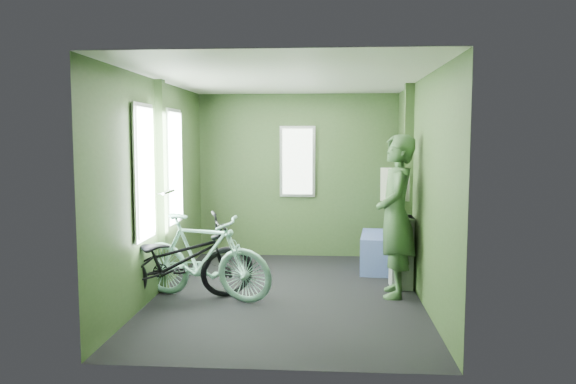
# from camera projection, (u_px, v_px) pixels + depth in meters

# --- Properties ---
(room) EXTENTS (4.00, 4.02, 2.31)m
(room) POSITION_uv_depth(u_px,v_px,m) (284.00, 161.00, 5.98)
(room) COLOR black
(room) RESTS_ON ground
(bicycle_black) EXTENTS (1.82, 1.35, 0.97)m
(bicycle_black) POSITION_uv_depth(u_px,v_px,m) (175.00, 303.00, 5.73)
(bicycle_black) COLOR black
(bicycle_black) RESTS_ON ground
(bicycle_mint) EXTENTS (1.63, 0.97, 0.98)m
(bicycle_mint) POSITION_uv_depth(u_px,v_px,m) (203.00, 300.00, 5.84)
(bicycle_mint) COLOR #7CBBA2
(bicycle_mint) RESTS_ON ground
(passenger) EXTENTS (0.45, 0.68, 1.72)m
(passenger) POSITION_uv_depth(u_px,v_px,m) (396.00, 216.00, 5.93)
(passenger) COLOR #2F4D2A
(passenger) RESTS_ON ground
(waste_box) EXTENTS (0.24, 0.33, 0.81)m
(waste_box) POSITION_uv_depth(u_px,v_px,m) (401.00, 252.00, 6.32)
(waste_box) COLOR gray
(waste_box) RESTS_ON ground
(bench_seat) EXTENTS (0.60, 0.96, 0.96)m
(bench_seat) POSITION_uv_depth(u_px,v_px,m) (383.00, 247.00, 7.18)
(bench_seat) COLOR navy
(bench_seat) RESTS_ON ground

